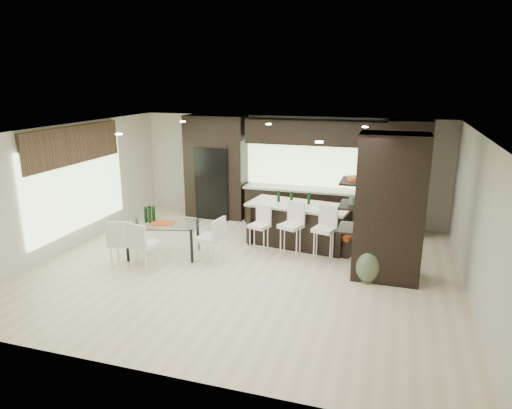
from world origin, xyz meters
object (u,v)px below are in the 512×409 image
(dining_table, at_px, (164,240))
(chair_near, at_px, (145,247))
(bench, at_px, (327,240))
(chair_end, at_px, (210,241))
(stool_left, at_px, (259,234))
(stool_mid, at_px, (291,236))
(kitchen_island, at_px, (298,225))
(floor_vase, at_px, (369,251))
(stool_right, at_px, (324,239))
(chair_far, at_px, (124,244))

(dining_table, distance_m, chair_near, 0.75)
(bench, xyz_separation_m, chair_end, (-2.18, -1.35, 0.20))
(stool_left, distance_m, stool_mid, 0.69)
(kitchen_island, xyz_separation_m, stool_left, (-0.69, -0.77, -0.05))
(chair_end, bearing_deg, stool_left, -38.45)
(kitchen_island, distance_m, chair_end, 2.12)
(bench, relative_size, dining_table, 0.81)
(kitchen_island, xyz_separation_m, dining_table, (-2.56, -1.50, -0.11))
(stool_left, bearing_deg, floor_vase, -0.30)
(stool_right, height_order, chair_far, chair_far)
(kitchen_island, relative_size, stool_left, 2.67)
(bench, height_order, floor_vase, floor_vase)
(chair_end, bearing_deg, chair_far, 125.57)
(chair_end, bearing_deg, dining_table, 99.32)
(kitchen_island, distance_m, chair_far, 3.77)
(floor_vase, bearing_deg, dining_table, 179.19)
(floor_vase, relative_size, chair_near, 1.33)
(floor_vase, relative_size, chair_end, 1.40)
(stool_mid, height_order, stool_right, stool_mid)
(chair_end, bearing_deg, bench, -48.78)
(dining_table, height_order, chair_near, chair_near)
(floor_vase, distance_m, chair_far, 4.70)
(stool_right, height_order, chair_end, stool_right)
(floor_vase, xyz_separation_m, chair_end, (-3.13, 0.06, -0.17))
(stool_mid, distance_m, floor_vase, 1.81)
(chair_end, bearing_deg, kitchen_island, -35.59)
(kitchen_island, height_order, chair_end, kitchen_island)
(stool_left, xyz_separation_m, chair_far, (-2.33, -1.48, 0.05))
(floor_vase, xyz_separation_m, chair_near, (-4.18, -0.69, -0.15))
(chair_far, bearing_deg, bench, 12.42)
(kitchen_island, distance_m, stool_mid, 0.79)
(chair_far, height_order, chair_end, chair_far)
(kitchen_island, height_order, chair_far, kitchen_island)
(floor_vase, xyz_separation_m, dining_table, (-4.18, 0.06, -0.25))
(dining_table, bearing_deg, kitchen_island, 16.90)
(stool_right, height_order, bench, stool_right)
(stool_left, relative_size, bench, 0.70)
(chair_near, bearing_deg, bench, 44.39)
(stool_left, distance_m, chair_end, 1.09)
(stool_left, bearing_deg, stool_mid, 16.88)
(stool_left, bearing_deg, dining_table, -139.87)
(kitchen_island, bearing_deg, dining_table, -141.46)
(stool_right, xyz_separation_m, bench, (-0.01, 0.64, -0.23))
(bench, bearing_deg, chair_far, -130.76)
(stool_left, relative_size, stool_right, 0.91)
(stool_right, distance_m, floor_vase, 1.22)
(stool_left, relative_size, floor_vase, 0.69)
(stool_left, xyz_separation_m, stool_right, (1.38, -0.02, 0.04))
(stool_mid, xyz_separation_m, floor_vase, (1.63, -0.77, 0.14))
(stool_mid, height_order, chair_end, stool_mid)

